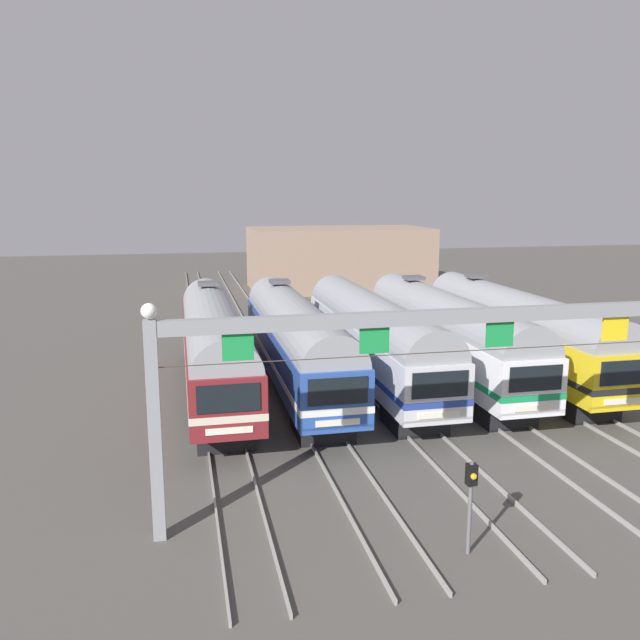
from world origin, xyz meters
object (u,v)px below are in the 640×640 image
commuter_train_blue (295,339)px  commuter_train_maroon (214,343)px  commuter_train_white (446,332)px  catenary_gantry (499,346)px  yard_signal_mast (471,490)px  commuter_train_yellow (516,329)px  commuter_train_silver (373,336)px

commuter_train_blue → commuter_train_maroon: bearing=180.0°
commuter_train_maroon → commuter_train_white: 12.09m
commuter_train_maroon → catenary_gantry: catenary_gantry is taller
commuter_train_blue → catenary_gantry: catenary_gantry is taller
yard_signal_mast → catenary_gantry: bearing=52.9°
commuter_train_white → commuter_train_yellow: 4.03m
commuter_train_white → catenary_gantry: bearing=-106.6°
yard_signal_mast → commuter_train_blue: bearing=97.1°
commuter_train_white → yard_signal_mast: size_ratio=6.67×
commuter_train_white → yard_signal_mast: bearing=-110.5°
commuter_train_silver → yard_signal_mast: (-2.02, -16.16, -0.79)m
commuter_train_white → commuter_train_yellow: same height
commuter_train_white → commuter_train_yellow: size_ratio=1.00×
commuter_train_silver → catenary_gantry: size_ratio=0.85×
commuter_train_blue → commuter_train_silver: (4.03, -0.00, -0.00)m
commuter_train_silver → catenary_gantry: bearing=-90.0°
commuter_train_maroon → yard_signal_mast: (6.05, -16.16, -0.79)m
commuter_train_yellow → yard_signal_mast: bearing=-121.9°
catenary_gantry → commuter_train_blue: bearing=106.6°
commuter_train_blue → catenary_gantry: (4.03, -13.50, 2.55)m
commuter_train_maroon → commuter_train_yellow: bearing=0.0°
commuter_train_silver → commuter_train_yellow: (8.06, 0.00, 0.00)m
commuter_train_blue → commuter_train_yellow: 12.09m
commuter_train_yellow → yard_signal_mast: (-10.08, -16.16, -0.79)m
commuter_train_blue → yard_signal_mast: commuter_train_blue is taller
commuter_train_maroon → commuter_train_white: bearing=0.0°
commuter_train_silver → catenary_gantry: catenary_gantry is taller
commuter_train_white → commuter_train_yellow: bearing=0.0°
commuter_train_silver → commuter_train_yellow: size_ratio=1.00×
commuter_train_blue → commuter_train_silver: 4.03m
commuter_train_maroon → commuter_train_white: (12.09, 0.00, 0.00)m
catenary_gantry → yard_signal_mast: size_ratio=7.89×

